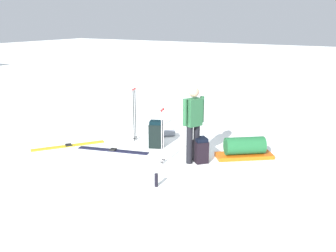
# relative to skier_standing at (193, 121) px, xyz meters

# --- Properties ---
(ground_plane) EXTENTS (80.00, 80.00, 0.00)m
(ground_plane) POSITION_rel_skier_standing_xyz_m (0.14, 0.72, -0.95)
(ground_plane) COLOR white
(skier_standing) EXTENTS (0.53, 0.34, 1.70)m
(skier_standing) POSITION_rel_skier_standing_xyz_m (0.00, 0.00, 0.00)
(skier_standing) COLOR black
(skier_standing) RESTS_ON ground_plane
(ski_pair_near) EXTENTS (0.63, 1.77, 0.05)m
(ski_pair_near) POSITION_rel_skier_standing_xyz_m (-0.31, 2.01, -0.94)
(ski_pair_near) COLOR black
(ski_pair_near) RESTS_ON ground_plane
(ski_pair_far) EXTENTS (1.55, 1.20, 0.05)m
(ski_pair_far) POSITION_rel_skier_standing_xyz_m (-0.61, 3.19, -0.94)
(ski_pair_far) COLOR gold
(ski_pair_far) RESTS_ON ground_plane
(backpack_large_dark) EXTENTS (0.41, 0.42, 0.57)m
(backpack_large_dark) POSITION_rel_skier_standing_xyz_m (0.10, -0.14, -0.68)
(backpack_large_dark) COLOR black
(backpack_large_dark) RESTS_ON ground_plane
(backpack_bright) EXTENTS (0.38, 0.42, 0.68)m
(backpack_bright) POSITION_rel_skier_standing_xyz_m (0.45, 1.24, -0.62)
(backpack_bright) COLOR black
(backpack_bright) RESTS_ON ground_plane
(ski_poles_planted_near) EXTENTS (0.22, 0.11, 1.25)m
(ski_poles_planted_near) POSITION_rel_skier_standing_xyz_m (-0.41, 0.54, -0.26)
(ski_poles_planted_near) COLOR #B8AFB6
(ski_poles_planted_near) RESTS_ON ground_plane
(ski_poles_planted_far) EXTENTS (0.21, 0.11, 1.39)m
(ski_poles_planted_far) POSITION_rel_skier_standing_xyz_m (0.66, 2.03, -0.19)
(ski_poles_planted_far) COLOR black
(ski_poles_planted_far) RESTS_ON ground_plane
(gear_sled) EXTENTS (1.15, 1.30, 0.49)m
(gear_sled) POSITION_rel_skier_standing_xyz_m (0.86, -0.90, -0.73)
(gear_sled) COLOR #DF5B11
(gear_sled) RESTS_ON ground_plane
(sleeping_mat_rolled) EXTENTS (0.54, 0.49, 0.18)m
(sleeping_mat_rolled) POSITION_rel_skier_standing_xyz_m (1.29, 1.50, -0.86)
(sleeping_mat_rolled) COLOR slate
(sleeping_mat_rolled) RESTS_ON ground_plane
(thermos_bottle) EXTENTS (0.07, 0.07, 0.26)m
(thermos_bottle) POSITION_rel_skier_standing_xyz_m (-1.48, 0.03, -0.82)
(thermos_bottle) COLOR black
(thermos_bottle) RESTS_ON ground_plane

